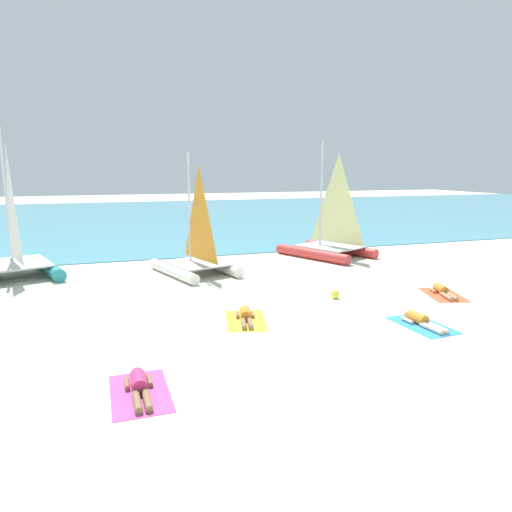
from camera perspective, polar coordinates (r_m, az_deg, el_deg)
The scene contains 14 objects.
ground_plane at distance 21.11m, azimuth -3.95°, elevation -1.00°, with size 120.00×120.00×0.00m, color beige.
ocean_water at distance 42.53m, azimuth -11.41°, elevation 4.76°, with size 120.00×40.00×0.05m, color #4C9EB7.
sailboat_red at distance 23.04m, azimuth 8.91°, elevation 1.99°, with size 4.26×5.03×5.58m.
sailboat_teal at distance 20.85m, azimuth -27.58°, elevation 0.12°, with size 4.12×5.19×5.92m.
sailboat_white at distance 19.17m, azimuth -7.39°, elevation -0.02°, with size 3.40×4.31×4.93m.
towel_leftmost at distance 9.60m, azimuth -14.06°, elevation -16.01°, with size 1.10×1.90×0.01m, color #D84C99.
sunbather_leftmost at distance 9.61m, azimuth -14.13°, elevation -15.16°, with size 0.54×1.56×0.30m.
towel_center_left at distance 13.35m, azimuth -1.27°, elevation -7.92°, with size 1.10×1.90×0.01m, color yellow.
sunbather_center_left at distance 13.38m, azimuth -1.29°, elevation -7.32°, with size 0.75×1.56×0.30m.
towel_center_right at distance 13.75m, azimuth 19.72°, elevation -8.01°, with size 1.10×1.90×0.01m, color #338CD8.
sunbather_center_right at distance 13.76m, azimuth 19.56°, elevation -7.44°, with size 0.57×1.57×0.30m.
towel_rightmost at distance 17.23m, azimuth 21.98°, elevation -4.43°, with size 1.10×1.90×0.01m, color #EA5933.
sunbather_rightmost at distance 17.25m, azimuth 21.92°, elevation -3.97°, with size 0.82×1.54×0.30m.
beach_ball at distance 15.73m, azimuth 9.69°, elevation -4.66°, with size 0.29×0.29×0.29m, color yellow.
Camera 1 is at (-5.12, -10.03, 4.27)m, focal length 32.57 mm.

